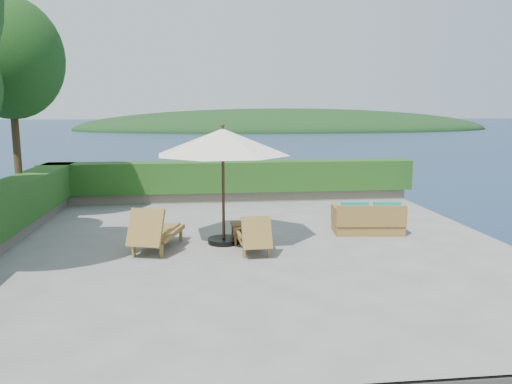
{
  "coord_description": "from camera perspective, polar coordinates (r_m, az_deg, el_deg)",
  "views": [
    {
      "loc": [
        -1.06,
        -11.06,
        3.09
      ],
      "look_at": [
        0.3,
        0.8,
        1.1
      ],
      "focal_mm": 35.0,
      "sensor_mm": 36.0,
      "label": 1
    }
  ],
  "objects": [
    {
      "name": "lounge_left",
      "position": [
        11.22,
        -11.42,
        -4.43
      ],
      "size": [
        1.19,
        1.92,
        1.03
      ],
      "rotation": [
        0.0,
        0.0,
        -0.27
      ],
      "color": "olive",
      "rests_on": "ground"
    },
    {
      "name": "tree_far",
      "position": [
        15.15,
        -26.32,
        13.49
      ],
      "size": [
        2.8,
        2.8,
        6.03
      ],
      "color": "#48321B",
      "rests_on": "ground"
    },
    {
      "name": "foundation",
      "position": [
        12.04,
        -1.01,
        -13.2
      ],
      "size": [
        12.0,
        12.0,
        3.0
      ],
      "primitive_type": "cube",
      "color": "#554C43",
      "rests_on": "ocean"
    },
    {
      "name": "offshore_island",
      "position": [
        153.41,
        3.27,
        7.18
      ],
      "size": [
        126.0,
        57.6,
        12.6
      ],
      "primitive_type": "ellipsoid",
      "color": "#133219",
      "rests_on": "ocean"
    },
    {
      "name": "hedge_far",
      "position": [
        16.85,
        -2.87,
        1.81
      ],
      "size": [
        12.4,
        0.9,
        1.0
      ],
      "primitive_type": "cube",
      "color": "#1D4915",
      "rests_on": "planter_wall_far"
    },
    {
      "name": "planter_wall_far",
      "position": [
        16.95,
        -2.86,
        -0.44
      ],
      "size": [
        12.0,
        0.6,
        0.36
      ],
      "primitive_type": "cube",
      "color": "gray",
      "rests_on": "ground"
    },
    {
      "name": "patio_umbrella",
      "position": [
        11.33,
        -3.82,
        5.63
      ],
      "size": [
        3.91,
        3.91,
        2.77
      ],
      "rotation": [
        0.0,
        0.0,
        -0.32
      ],
      "color": "black",
      "rests_on": "ground"
    },
    {
      "name": "wicker_loveseat",
      "position": [
        12.84,
        12.69,
        -3.19
      ],
      "size": [
        1.81,
        1.06,
        0.85
      ],
      "rotation": [
        0.0,
        0.0,
        -0.11
      ],
      "color": "olive",
      "rests_on": "ground"
    },
    {
      "name": "lounge_right",
      "position": [
        10.9,
        -0.3,
        -5.0
      ],
      "size": [
        0.73,
        1.54,
        0.87
      ],
      "rotation": [
        0.0,
        0.0,
        0.04
      ],
      "color": "olive",
      "rests_on": "ground"
    },
    {
      "name": "ground",
      "position": [
        11.53,
        -1.03,
        -6.07
      ],
      "size": [
        12.0,
        12.0,
        0.0
      ],
      "primitive_type": "plane",
      "color": "gray",
      "rests_on": "ground"
    },
    {
      "name": "ocean",
      "position": [
        12.67,
        -0.99,
        -19.26
      ],
      "size": [
        600.0,
        600.0,
        0.0
      ],
      "primitive_type": "plane",
      "color": "#14293F",
      "rests_on": "ground"
    },
    {
      "name": "side_table",
      "position": [
        11.54,
        -1.65,
        -3.99
      ],
      "size": [
        0.51,
        0.51,
        0.49
      ],
      "rotation": [
        0.0,
        0.0,
        0.11
      ],
      "color": "brown",
      "rests_on": "ground"
    }
  ]
}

